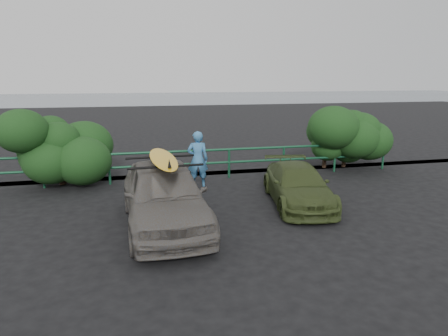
% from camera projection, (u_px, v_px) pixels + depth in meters
% --- Properties ---
extents(ground, '(80.00, 80.00, 0.00)m').
position_uv_depth(ground, '(237.00, 234.00, 8.94)').
color(ground, black).
extents(ocean, '(200.00, 200.00, 0.00)m').
position_uv_depth(ocean, '(146.00, 97.00, 65.96)').
color(ocean, slate).
rests_on(ocean, ground).
extents(guardrail, '(14.00, 0.08, 1.04)m').
position_uv_depth(guardrail, '(201.00, 164.00, 13.57)').
color(guardrail, '#154B2E').
rests_on(guardrail, ground).
extents(shrub_left, '(3.20, 2.40, 2.45)m').
position_uv_depth(shrub_left, '(50.00, 147.00, 12.77)').
color(shrub_left, '#1A4017').
rests_on(shrub_left, ground).
extents(shrub_right, '(3.20, 2.40, 2.14)m').
position_uv_depth(shrub_right, '(329.00, 141.00, 15.00)').
color(shrub_right, '#1A4017').
rests_on(shrub_right, ground).
extents(sedan, '(2.01, 4.58, 1.53)m').
position_uv_depth(sedan, '(164.00, 195.00, 9.26)').
color(sedan, '#5F5A54').
rests_on(sedan, ground).
extents(olive_vehicle, '(2.05, 3.86, 1.07)m').
position_uv_depth(olive_vehicle, '(298.00, 185.00, 10.96)').
color(olive_vehicle, '#37461E').
rests_on(olive_vehicle, ground).
extents(man, '(0.71, 0.53, 1.79)m').
position_uv_depth(man, '(198.00, 159.00, 12.54)').
color(man, teal).
rests_on(man, ground).
extents(roof_rack, '(1.69, 1.22, 0.05)m').
position_uv_depth(roof_rack, '(163.00, 161.00, 9.09)').
color(roof_rack, black).
rests_on(roof_rack, sedan).
extents(surfboard, '(0.68, 2.73, 0.08)m').
position_uv_depth(surfboard, '(163.00, 159.00, 9.07)').
color(surfboard, gold).
rests_on(surfboard, roof_rack).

